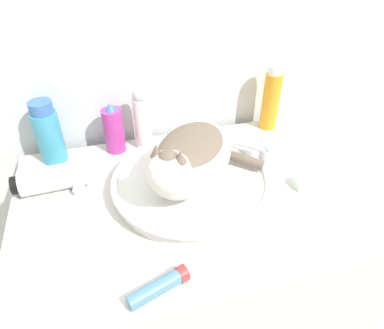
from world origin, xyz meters
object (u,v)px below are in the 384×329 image
at_px(cat, 188,157).
at_px(spray_bottle_trigger, 114,129).
at_px(shampoo_bottle_tall, 271,99).
at_px(soap_bar, 308,182).
at_px(mouthwash_bottle, 48,133).
at_px(faucet, 262,149).
at_px(lotion_bottle_white, 142,118).
at_px(hair_dryer, 54,179).
at_px(cream_tube, 160,286).

xyz_separation_m(cat, spray_bottle_trigger, (-0.17, 0.26, -0.04)).
distance_m(shampoo_bottle_tall, soap_bar, 0.34).
distance_m(cat, soap_bar, 0.35).
distance_m(shampoo_bottle_tall, mouthwash_bottle, 0.72).
xyz_separation_m(faucet, soap_bar, (0.09, -0.12, -0.05)).
distance_m(lotion_bottle_white, soap_bar, 0.53).
height_order(cat, hair_dryer, cat).
bearing_deg(lotion_bottle_white, cream_tube, -96.29).
distance_m(shampoo_bottle_tall, cream_tube, 0.74).
xyz_separation_m(mouthwash_bottle, hair_dryer, (0.01, -0.15, -0.06)).
distance_m(mouthwash_bottle, cream_tube, 0.59).
bearing_deg(cream_tube, hair_dryer, 118.21).
xyz_separation_m(shampoo_bottle_tall, soap_bar, (-0.03, -0.32, -0.10)).
distance_m(lotion_bottle_white, cream_tube, 0.55).
height_order(lotion_bottle_white, soap_bar, lotion_bottle_white).
distance_m(spray_bottle_trigger, cream_tube, 0.54).
relative_size(cat, soap_bar, 4.61).
relative_size(shampoo_bottle_tall, soap_bar, 2.71).
distance_m(cat, shampoo_bottle_tall, 0.45).
relative_size(spray_bottle_trigger, soap_bar, 1.99).
bearing_deg(hair_dryer, mouthwash_bottle, -88.98).
bearing_deg(cream_tube, spray_bottle_trigger, 93.33).
height_order(cat, cream_tube, cat).
bearing_deg(cream_tube, cat, 63.58).
height_order(faucet, shampoo_bottle_tall, shampoo_bottle_tall).
bearing_deg(cream_tube, faucet, 41.45).
distance_m(lotion_bottle_white, mouthwash_bottle, 0.28).
distance_m(faucet, cream_tube, 0.50).
bearing_deg(shampoo_bottle_tall, cream_tube, -132.81).
bearing_deg(spray_bottle_trigger, mouthwash_bottle, 180.00).
bearing_deg(shampoo_bottle_tall, cat, -143.99).
bearing_deg(shampoo_bottle_tall, lotion_bottle_white, -180.00).
bearing_deg(cream_tube, lotion_bottle_white, 83.71).
height_order(hair_dryer, soap_bar, hair_dryer).
bearing_deg(cat, soap_bar, 117.05).
height_order(spray_bottle_trigger, hair_dryer, spray_bottle_trigger).
distance_m(lotion_bottle_white, spray_bottle_trigger, 0.09).
bearing_deg(faucet, soap_bar, 117.18).
bearing_deg(lotion_bottle_white, soap_bar, -38.63).
bearing_deg(lotion_bottle_white, faucet, -33.39).
bearing_deg(cat, shampoo_bottle_tall, 163.63).
height_order(cat, mouthwash_bottle, cat).
distance_m(mouthwash_bottle, hair_dryer, 0.16).
height_order(shampoo_bottle_tall, hair_dryer, shampoo_bottle_tall).
relative_size(cat, faucet, 2.48).
distance_m(mouthwash_bottle, soap_bar, 0.76).
bearing_deg(mouthwash_bottle, lotion_bottle_white, -0.00).
bearing_deg(lotion_bottle_white, shampoo_bottle_tall, 0.00).
height_order(mouthwash_bottle, soap_bar, mouthwash_bottle).
height_order(spray_bottle_trigger, cream_tube, spray_bottle_trigger).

